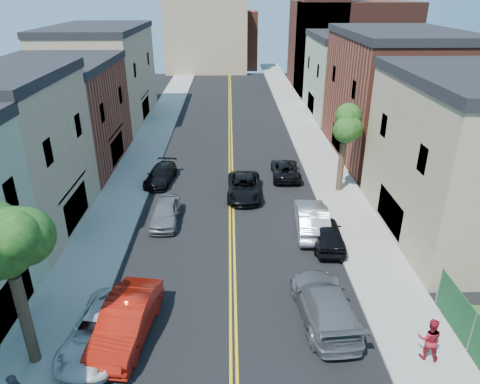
{
  "coord_description": "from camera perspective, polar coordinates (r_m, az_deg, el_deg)",
  "views": [
    {
      "loc": [
        -0.07,
        0.64,
        13.57
      ],
      "look_at": [
        0.54,
        25.69,
        2.0
      ],
      "focal_mm": 33.03,
      "sensor_mm": 36.0,
      "label": 1
    }
  ],
  "objects": [
    {
      "name": "sidewalk_left",
      "position": [
        42.34,
        -12.02,
        5.64
      ],
      "size": [
        3.2,
        100.0,
        0.15
      ],
      "primitive_type": "cube",
      "color": "gray",
      "rests_on": "ground"
    },
    {
      "name": "sidewalk_right",
      "position": [
        42.36,
        9.59,
        5.86
      ],
      "size": [
        3.2,
        100.0,
        0.15
      ],
      "primitive_type": "cube",
      "color": "gray",
      "rests_on": "ground"
    },
    {
      "name": "curb_left",
      "position": [
        42.05,
        -9.67,
        5.71
      ],
      "size": [
        0.3,
        100.0,
        0.15
      ],
      "primitive_type": "cube",
      "color": "gray",
      "rests_on": "ground"
    },
    {
      "name": "curb_right",
      "position": [
        42.07,
        7.23,
        5.87
      ],
      "size": [
        0.3,
        100.0,
        0.15
      ],
      "primitive_type": "cube",
      "color": "gray",
      "rests_on": "ground"
    },
    {
      "name": "bldg_left_brick",
      "position": [
        39.19,
        -22.43,
        8.79
      ],
      "size": [
        9.0,
        12.0,
        8.0
      ],
      "primitive_type": "cube",
      "color": "brown",
      "rests_on": "ground"
    },
    {
      "name": "bldg_left_tan_far",
      "position": [
        52.04,
        -17.41,
        13.94
      ],
      "size": [
        9.0,
        16.0,
        9.5
      ],
      "primitive_type": "cube",
      "color": "#998466",
      "rests_on": "ground"
    },
    {
      "name": "bldg_right_tan",
      "position": [
        28.73,
        28.08,
        3.38
      ],
      "size": [
        9.0,
        12.0,
        9.0
      ],
      "primitive_type": "cube",
      "color": "#998466",
      "rests_on": "ground"
    },
    {
      "name": "bldg_right_brick",
      "position": [
        40.83,
        19.2,
        11.33
      ],
      "size": [
        9.0,
        14.0,
        10.0
      ],
      "primitive_type": "cube",
      "color": "brown",
      "rests_on": "ground"
    },
    {
      "name": "bldg_right_palegrn",
      "position": [
        54.06,
        14.17,
        14.14
      ],
      "size": [
        9.0,
        12.0,
        8.5
      ],
      "primitive_type": "cube",
      "color": "gray",
      "rests_on": "ground"
    },
    {
      "name": "church",
      "position": [
        68.71,
        13.16,
        18.91
      ],
      "size": [
        16.2,
        14.2,
        22.6
      ],
      "color": "#4C2319",
      "rests_on": "ground"
    },
    {
      "name": "backdrop_left",
      "position": [
        81.8,
        -4.38,
        19.41
      ],
      "size": [
        14.0,
        8.0,
        12.0
      ],
      "primitive_type": "cube",
      "color": "#998466",
      "rests_on": "ground"
    },
    {
      "name": "backdrop_center",
      "position": [
        85.78,
        -1.4,
        19.05
      ],
      "size": [
        10.0,
        8.0,
        10.0
      ],
      "primitive_type": "cube",
      "color": "brown",
      "rests_on": "ground"
    },
    {
      "name": "tree_left_mid",
      "position": [
        16.98,
        -28.63,
        -2.77
      ],
      "size": [
        5.2,
        5.2,
        9.29
      ],
      "color": "#392B1C",
      "rests_on": "sidewalk_left"
    },
    {
      "name": "tree_right_far",
      "position": [
        31.42,
        13.59,
        9.7
      ],
      "size": [
        4.4,
        4.4,
        8.03
      ],
      "color": "#392B1C",
      "rests_on": "sidewalk_right"
    },
    {
      "name": "red_sedan",
      "position": [
        19.93,
        -14.49,
        -15.81
      ],
      "size": [
        2.51,
        5.42,
        1.72
      ],
      "primitive_type": "imported",
      "rotation": [
        0.0,
        0.0,
        -0.13
      ],
      "color": "#AB170B",
      "rests_on": "ground"
    },
    {
      "name": "white_pickup",
      "position": [
        19.98,
        -17.56,
        -16.67
      ],
      "size": [
        2.94,
        5.37,
        1.43
      ],
      "primitive_type": "imported",
      "rotation": [
        0.0,
        0.0,
        -0.11
      ],
      "color": "silver",
      "rests_on": "ground"
    },
    {
      "name": "grey_car_left",
      "position": [
        28.29,
        -9.62,
        -2.61
      ],
      "size": [
        1.74,
        4.24,
        1.44
      ],
      "primitive_type": "imported",
      "rotation": [
        0.0,
        0.0,
        -0.01
      ],
      "color": "slate",
      "rests_on": "ground"
    },
    {
      "name": "black_car_left",
      "position": [
        34.3,
        -10.22,
        2.22
      ],
      "size": [
        2.38,
        4.61,
        1.28
      ],
      "primitive_type": "imported",
      "rotation": [
        0.0,
        0.0,
        -0.14
      ],
      "color": "black",
      "rests_on": "ground"
    },
    {
      "name": "grey_car_right",
      "position": [
        20.6,
        10.89,
        -14.02
      ],
      "size": [
        2.7,
        5.75,
        1.62
      ],
      "primitive_type": "imported",
      "rotation": [
        0.0,
        0.0,
        3.22
      ],
      "color": "#575A5F",
      "rests_on": "ground"
    },
    {
      "name": "black_car_right",
      "position": [
        26.01,
        11.22,
        -5.32
      ],
      "size": [
        1.94,
        4.38,
        1.46
      ],
      "primitive_type": "imported",
      "rotation": [
        0.0,
        0.0,
        3.09
      ],
      "color": "black",
      "rests_on": "ground"
    },
    {
      "name": "silver_car_right",
      "position": [
        27.24,
        9.23,
        -3.41
      ],
      "size": [
        2.13,
        5.26,
        1.7
      ],
      "primitive_type": "imported",
      "rotation": [
        0.0,
        0.0,
        3.07
      ],
      "color": "#B2B5BB",
      "rests_on": "ground"
    },
    {
      "name": "dark_car_right_far",
      "position": [
        34.96,
        5.9,
        2.94
      ],
      "size": [
        2.25,
        4.65,
        1.27
      ],
      "primitive_type": "imported",
      "rotation": [
        0.0,
        0.0,
        3.11
      ],
      "color": "black",
      "rests_on": "ground"
    },
    {
      "name": "black_suv_lane",
      "position": [
        31.5,
        0.52,
        0.68
      ],
      "size": [
        2.46,
        5.11,
        1.4
      ],
      "primitive_type": "imported",
      "rotation": [
        0.0,
        0.0,
        -0.03
      ],
      "color": "black",
      "rests_on": "ground"
    },
    {
      "name": "pedestrian_right",
      "position": [
        19.69,
        23.29,
        -17.04
      ],
      "size": [
        1.08,
        0.95,
        1.87
      ],
      "primitive_type": "imported",
      "rotation": [
        0.0,
        0.0,
        2.83
      ],
      "color": "maroon",
      "rests_on": "sidewalk_right"
    }
  ]
}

